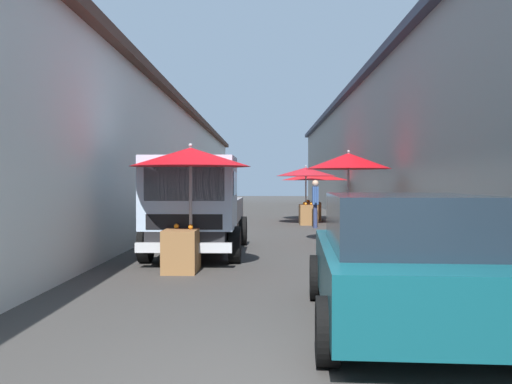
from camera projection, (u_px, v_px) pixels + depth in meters
ground at (270, 232)px, 17.22m from camera, size 90.00×90.00×0.00m
building_left_whitewash at (79, 161)px, 19.53m from camera, size 49.80×7.50×4.64m
building_right_concrete at (463, 150)px, 19.31m from camera, size 49.80×7.50×5.44m
fruit_stall_far_right at (347, 172)px, 13.97m from camera, size 2.17×2.17×2.40m
fruit_stall_near_right at (189, 177)px, 9.64m from camera, size 2.14×2.14×2.27m
fruit_stall_mid_lane at (306, 182)px, 20.38m from camera, size 2.23×2.23×2.21m
fruit_stall_far_left at (314, 181)px, 22.64m from camera, size 2.78×2.78×2.09m
hatchback_car at (401, 260)px, 5.90m from camera, size 4.01×2.12×1.45m
delivery_truck at (195, 208)px, 11.34m from camera, size 4.93×1.99×2.08m
vendor_by_crates at (315, 200)px, 18.81m from camera, size 0.66×0.22×1.65m
vendor_in_shade at (210, 200)px, 19.93m from camera, size 0.55×0.42×1.61m
parked_scooter at (191, 216)px, 18.27m from camera, size 1.66×0.61×1.14m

